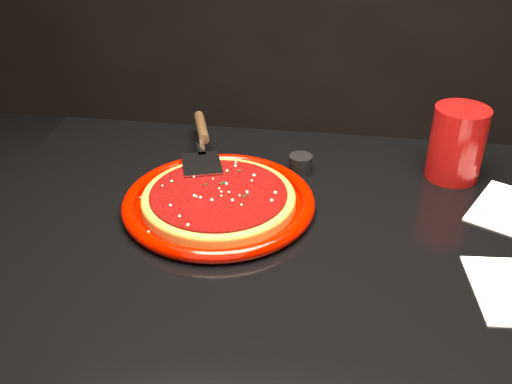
# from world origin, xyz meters

# --- Properties ---
(plate) EXTENTS (0.36, 0.36, 0.02)m
(plate) POSITION_xyz_m (-0.18, 0.07, 0.76)
(plate) COLOR #7C0600
(plate) RESTS_ON table
(pizza_crust) EXTENTS (0.29, 0.29, 0.01)m
(pizza_crust) POSITION_xyz_m (-0.18, 0.07, 0.77)
(pizza_crust) COLOR brown
(pizza_crust) RESTS_ON plate
(pizza_crust_rim) EXTENTS (0.29, 0.29, 0.02)m
(pizza_crust_rim) POSITION_xyz_m (-0.18, 0.07, 0.77)
(pizza_crust_rim) COLOR brown
(pizza_crust_rim) RESTS_ON plate
(pizza_sauce) EXTENTS (0.26, 0.26, 0.01)m
(pizza_sauce) POSITION_xyz_m (-0.18, 0.07, 0.78)
(pizza_sauce) COLOR #610706
(pizza_sauce) RESTS_ON plate
(parmesan_dusting) EXTENTS (0.23, 0.23, 0.01)m
(parmesan_dusting) POSITION_xyz_m (-0.18, 0.07, 0.78)
(parmesan_dusting) COLOR beige
(parmesan_dusting) RESTS_ON plate
(basil_flecks) EXTENTS (0.21, 0.21, 0.00)m
(basil_flecks) POSITION_xyz_m (-0.18, 0.07, 0.78)
(basil_flecks) COLOR black
(basil_flecks) RESTS_ON plate
(pizza_server) EXTENTS (0.18, 0.31, 0.02)m
(pizza_server) POSITION_xyz_m (-0.24, 0.23, 0.79)
(pizza_server) COLOR #BABCC1
(pizza_server) RESTS_ON plate
(cup) EXTENTS (0.12, 0.12, 0.14)m
(cup) POSITION_xyz_m (0.24, 0.25, 0.82)
(cup) COLOR maroon
(cup) RESTS_ON table
(ramekin) EXTENTS (0.05, 0.05, 0.03)m
(ramekin) POSITION_xyz_m (-0.05, 0.22, 0.77)
(ramekin) COLOR black
(ramekin) RESTS_ON table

